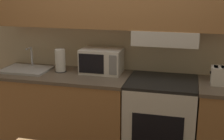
% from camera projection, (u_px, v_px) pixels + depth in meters
% --- Properties ---
extents(ground_plane, '(16.00, 16.00, 0.00)m').
position_uv_depth(ground_plane, '(119.00, 139.00, 3.99)').
color(ground_plane, '#3D2D23').
extents(wall_back, '(5.17, 0.38, 2.55)m').
position_uv_depth(wall_back, '(120.00, 20.00, 3.52)').
color(wall_back, beige).
rests_on(wall_back, ground_plane).
extents(lower_counter_main, '(1.56, 0.69, 0.93)m').
position_uv_depth(lower_counter_main, '(63.00, 111.00, 3.71)').
color(lower_counter_main, '#B27A47').
rests_on(lower_counter_main, ground_plane).
extents(lower_counter_right_stub, '(0.48, 0.69, 0.93)m').
position_uv_depth(lower_counter_right_stub, '(219.00, 127.00, 3.28)').
color(lower_counter_right_stub, '#B27A47').
rests_on(lower_counter_right_stub, ground_plane).
extents(stove_range, '(0.73, 0.67, 0.93)m').
position_uv_depth(stove_range, '(160.00, 121.00, 3.43)').
color(stove_range, white).
rests_on(stove_range, ground_plane).
extents(microwave, '(0.46, 0.32, 0.28)m').
position_uv_depth(microwave, '(102.00, 61.00, 3.56)').
color(microwave, white).
rests_on(microwave, lower_counter_main).
extents(sink_basin, '(0.54, 0.40, 0.26)m').
position_uv_depth(sink_basin, '(26.00, 69.00, 3.68)').
color(sink_basin, '#B7BABF').
rests_on(sink_basin, lower_counter_main).
extents(paper_towel_roll, '(0.14, 0.14, 0.27)m').
position_uv_depth(paper_towel_roll, '(60.00, 61.00, 3.61)').
color(paper_towel_roll, black).
rests_on(paper_towel_roll, lower_counter_main).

